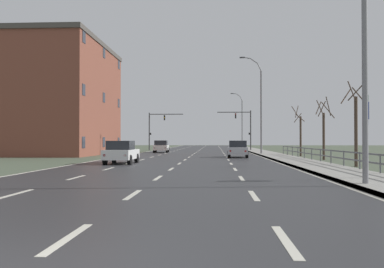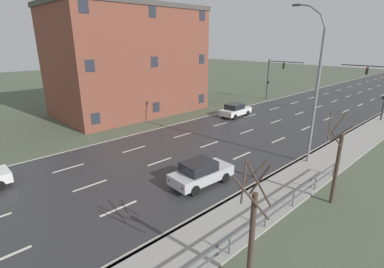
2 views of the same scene
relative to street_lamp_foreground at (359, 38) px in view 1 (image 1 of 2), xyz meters
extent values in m
cube|color=#4C5642|center=(-7.40, 37.91, -5.23)|extent=(160.00, 160.00, 0.12)
cube|color=#303033|center=(-7.40, 49.91, -5.16)|extent=(14.00, 120.00, 0.02)
cube|color=beige|center=(-10.90, -2.69, -5.15)|extent=(0.16, 2.20, 0.01)
cube|color=beige|center=(-10.90, 2.71, -5.15)|extent=(0.16, 2.20, 0.01)
cube|color=beige|center=(-10.90, 8.11, -5.15)|extent=(0.16, 2.20, 0.01)
cube|color=beige|center=(-10.90, 13.51, -5.15)|extent=(0.16, 2.20, 0.01)
cube|color=beige|center=(-10.90, 18.91, -5.15)|extent=(0.16, 2.20, 0.01)
cube|color=beige|center=(-10.90, 24.31, -5.15)|extent=(0.16, 2.20, 0.01)
cube|color=beige|center=(-10.90, 29.71, -5.15)|extent=(0.16, 2.20, 0.01)
cube|color=beige|center=(-10.90, 35.11, -5.15)|extent=(0.16, 2.20, 0.01)
cube|color=beige|center=(-10.90, 40.51, -5.15)|extent=(0.16, 2.20, 0.01)
cube|color=beige|center=(-10.90, 45.91, -5.15)|extent=(0.16, 2.20, 0.01)
cube|color=beige|center=(-10.90, 51.31, -5.15)|extent=(0.16, 2.20, 0.01)
cube|color=beige|center=(-10.90, 56.71, -5.15)|extent=(0.16, 2.20, 0.01)
cube|color=beige|center=(-10.90, 62.11, -5.15)|extent=(0.16, 2.20, 0.01)
cube|color=beige|center=(-10.90, 67.51, -5.15)|extent=(0.16, 2.20, 0.01)
cube|color=beige|center=(-10.90, 72.91, -5.15)|extent=(0.16, 2.20, 0.01)
cube|color=beige|center=(-10.90, 78.31, -5.15)|extent=(0.16, 2.20, 0.01)
cube|color=beige|center=(-10.90, 83.71, -5.15)|extent=(0.16, 2.20, 0.01)
cube|color=beige|center=(-10.90, 89.11, -5.15)|extent=(0.16, 2.20, 0.01)
cube|color=beige|center=(-10.90, 94.51, -5.15)|extent=(0.16, 2.20, 0.01)
cube|color=beige|center=(-10.90, 99.91, -5.15)|extent=(0.16, 2.20, 0.01)
cube|color=beige|center=(-10.90, 105.31, -5.15)|extent=(0.16, 2.20, 0.01)
cube|color=beige|center=(-7.40, -8.09, -5.15)|extent=(0.16, 2.20, 0.01)
cube|color=beige|center=(-7.40, -2.69, -5.15)|extent=(0.16, 2.20, 0.01)
cube|color=beige|center=(-7.40, 2.71, -5.15)|extent=(0.16, 2.20, 0.01)
cube|color=beige|center=(-7.40, 8.11, -5.15)|extent=(0.16, 2.20, 0.01)
cube|color=beige|center=(-7.40, 13.51, -5.15)|extent=(0.16, 2.20, 0.01)
cube|color=beige|center=(-7.40, 18.91, -5.15)|extent=(0.16, 2.20, 0.01)
cube|color=beige|center=(-7.40, 24.31, -5.15)|extent=(0.16, 2.20, 0.01)
cube|color=beige|center=(-7.40, 29.71, -5.15)|extent=(0.16, 2.20, 0.01)
cube|color=beige|center=(-7.40, 35.11, -5.15)|extent=(0.16, 2.20, 0.01)
cube|color=beige|center=(-7.40, 40.51, -5.15)|extent=(0.16, 2.20, 0.01)
cube|color=beige|center=(-7.40, 45.91, -5.15)|extent=(0.16, 2.20, 0.01)
cube|color=beige|center=(-7.40, 51.31, -5.15)|extent=(0.16, 2.20, 0.01)
cube|color=beige|center=(-7.40, 56.71, -5.15)|extent=(0.16, 2.20, 0.01)
cube|color=beige|center=(-7.40, 62.11, -5.15)|extent=(0.16, 2.20, 0.01)
cube|color=beige|center=(-7.40, 67.51, -5.15)|extent=(0.16, 2.20, 0.01)
cube|color=beige|center=(-7.40, 72.91, -5.15)|extent=(0.16, 2.20, 0.01)
cube|color=beige|center=(-7.40, 78.31, -5.15)|extent=(0.16, 2.20, 0.01)
cube|color=beige|center=(-7.40, 83.71, -5.15)|extent=(0.16, 2.20, 0.01)
cube|color=beige|center=(-7.40, 89.11, -5.15)|extent=(0.16, 2.20, 0.01)
cube|color=beige|center=(-7.40, 94.51, -5.15)|extent=(0.16, 2.20, 0.01)
cube|color=beige|center=(-7.40, 99.91, -5.15)|extent=(0.16, 2.20, 0.01)
cube|color=beige|center=(-7.40, 105.31, -5.15)|extent=(0.16, 2.20, 0.01)
cube|color=beige|center=(-3.90, -8.09, -5.15)|extent=(0.16, 2.20, 0.01)
cube|color=beige|center=(-3.90, -2.69, -5.15)|extent=(0.16, 2.20, 0.01)
cube|color=beige|center=(-3.90, 2.71, -5.15)|extent=(0.16, 2.20, 0.01)
cube|color=beige|center=(-3.90, 8.11, -5.15)|extent=(0.16, 2.20, 0.01)
cube|color=beige|center=(-3.90, 13.51, -5.15)|extent=(0.16, 2.20, 0.01)
cube|color=beige|center=(-3.90, 18.91, -5.15)|extent=(0.16, 2.20, 0.01)
cube|color=beige|center=(-3.90, 24.31, -5.15)|extent=(0.16, 2.20, 0.01)
cube|color=beige|center=(-3.90, 29.71, -5.15)|extent=(0.16, 2.20, 0.01)
cube|color=beige|center=(-3.90, 35.11, -5.15)|extent=(0.16, 2.20, 0.01)
cube|color=beige|center=(-3.90, 40.51, -5.15)|extent=(0.16, 2.20, 0.01)
cube|color=beige|center=(-3.90, 45.91, -5.15)|extent=(0.16, 2.20, 0.01)
cube|color=beige|center=(-3.90, 51.31, -5.15)|extent=(0.16, 2.20, 0.01)
cube|color=beige|center=(-3.90, 56.71, -5.15)|extent=(0.16, 2.20, 0.01)
cube|color=beige|center=(-3.90, 62.11, -5.15)|extent=(0.16, 2.20, 0.01)
cube|color=beige|center=(-3.90, 67.51, -5.15)|extent=(0.16, 2.20, 0.01)
cube|color=beige|center=(-3.90, 72.91, -5.15)|extent=(0.16, 2.20, 0.01)
cube|color=beige|center=(-3.90, 78.31, -5.15)|extent=(0.16, 2.20, 0.01)
cube|color=beige|center=(-3.90, 83.71, -5.15)|extent=(0.16, 2.20, 0.01)
cube|color=beige|center=(-3.90, 89.11, -5.15)|extent=(0.16, 2.20, 0.01)
cube|color=beige|center=(-3.90, 94.51, -5.15)|extent=(0.16, 2.20, 0.01)
cube|color=beige|center=(-3.90, 99.91, -5.15)|extent=(0.16, 2.20, 0.01)
cube|color=beige|center=(-3.90, 105.31, -5.15)|extent=(0.16, 2.20, 0.01)
cube|color=beige|center=(-0.55, 49.91, -5.15)|extent=(0.16, 120.00, 0.01)
cube|color=beige|center=(-14.25, 49.91, -5.15)|extent=(0.16, 120.00, 0.01)
cube|color=gray|center=(1.10, 49.91, -5.11)|extent=(3.00, 120.00, 0.12)
cube|color=slate|center=(-0.32, 49.91, -5.11)|extent=(0.16, 120.00, 0.12)
cube|color=#515459|center=(2.45, 12.49, -4.22)|extent=(0.06, 37.24, 0.08)
cube|color=#515459|center=(2.45, 12.49, -4.62)|extent=(0.06, 37.24, 0.08)
cylinder|color=#515459|center=(2.45, 4.51, -4.67)|extent=(0.07, 0.07, 1.00)
cylinder|color=#515459|center=(2.45, 7.17, -4.67)|extent=(0.07, 0.07, 1.00)
cylinder|color=#515459|center=(2.45, 9.83, -4.67)|extent=(0.07, 0.07, 1.00)
cylinder|color=#515459|center=(2.45, 12.49, -4.67)|extent=(0.07, 0.07, 1.00)
cylinder|color=#515459|center=(2.45, 15.15, -4.67)|extent=(0.07, 0.07, 1.00)
cylinder|color=#515459|center=(2.45, 17.81, -4.67)|extent=(0.07, 0.07, 1.00)
cylinder|color=#515459|center=(2.45, 20.47, -4.67)|extent=(0.07, 0.07, 1.00)
cylinder|color=#515459|center=(2.45, 23.13, -4.67)|extent=(0.07, 0.07, 1.00)
cylinder|color=#515459|center=(2.45, 25.79, -4.67)|extent=(0.07, 0.07, 1.00)
cylinder|color=#515459|center=(2.45, 28.45, -4.67)|extent=(0.07, 0.07, 1.00)
cylinder|color=#515459|center=(2.45, 31.11, -4.67)|extent=(0.07, 0.07, 1.00)
cylinder|color=slate|center=(0.20, 0.00, -0.79)|extent=(0.20, 0.20, 8.75)
cylinder|color=slate|center=(0.20, 32.17, -0.49)|extent=(0.20, 0.20, 9.35)
cylinder|color=slate|center=(0.00, 32.17, 4.62)|extent=(0.50, 0.11, 0.91)
cylinder|color=slate|center=(-0.59, 32.17, 5.32)|extent=(0.84, 0.11, 0.64)
cylinder|color=slate|center=(-1.45, 32.17, 5.68)|extent=(0.96, 0.11, 0.27)
cube|color=#333335|center=(-1.92, 32.17, 5.71)|extent=(0.56, 0.24, 0.12)
cylinder|color=slate|center=(0.20, 64.34, -0.63)|extent=(0.20, 0.20, 9.08)
cylinder|color=slate|center=(0.02, 64.34, 4.29)|extent=(0.46, 0.11, 0.81)
cylinder|color=slate|center=(-0.51, 64.34, 4.92)|extent=(0.76, 0.11, 0.58)
cylinder|color=slate|center=(-1.27, 64.34, 5.23)|extent=(0.85, 0.11, 0.26)
cube|color=#333335|center=(-1.68, 64.34, 5.26)|extent=(0.56, 0.24, 0.12)
cylinder|color=slate|center=(1.00, 2.16, -3.46)|extent=(0.09, 0.09, 3.42)
cube|color=#146633|center=(0.98, 2.16, -1.90)|extent=(0.03, 0.56, 0.24)
cube|color=navy|center=(0.98, 2.16, -2.40)|extent=(0.03, 0.68, 0.68)
cube|color=white|center=(0.96, 2.16, -2.40)|extent=(0.01, 0.44, 0.22)
cube|color=navy|center=(0.98, 2.16, -2.87)|extent=(0.03, 0.52, 0.22)
cylinder|color=#38383A|center=(0.50, 49.31, -2.10)|extent=(0.18, 0.18, 6.14)
cylinder|color=#38383A|center=(-2.04, 49.31, 0.72)|extent=(5.08, 0.12, 0.12)
cube|color=black|center=(-1.79, 49.31, 0.17)|extent=(0.20, 0.28, 0.80)
sphere|color=red|center=(-1.79, 49.16, 0.43)|extent=(0.14, 0.14, 0.14)
sphere|color=#2D2D2D|center=(-1.79, 49.16, 0.17)|extent=(0.14, 0.14, 0.14)
sphere|color=#2D2D2D|center=(-1.79, 49.16, -0.09)|extent=(0.14, 0.14, 0.14)
cube|color=black|center=(0.28, 49.26, -2.57)|extent=(0.18, 0.12, 0.32)
cylinder|color=#38383A|center=(-15.30, 50.74, -2.19)|extent=(0.18, 0.18, 5.96)
cylinder|color=#38383A|center=(-12.62, 50.74, 0.54)|extent=(5.36, 0.12, 0.12)
cube|color=black|center=(-12.89, 50.74, -0.01)|extent=(0.20, 0.28, 0.80)
sphere|color=#2D2D2D|center=(-12.89, 50.59, 0.25)|extent=(0.14, 0.14, 0.14)
sphere|color=#F2AD19|center=(-12.89, 50.59, -0.01)|extent=(0.14, 0.14, 0.14)
sphere|color=#2D2D2D|center=(-12.89, 50.59, -0.27)|extent=(0.14, 0.14, 0.14)
cube|color=black|center=(-15.08, 50.69, -2.57)|extent=(0.18, 0.12, 0.32)
cube|color=silver|center=(-11.35, 13.42, -4.52)|extent=(1.78, 4.11, 0.64)
cube|color=black|center=(-11.35, 13.17, -3.90)|extent=(1.57, 2.01, 0.60)
cube|color=slate|center=(-11.36, 14.12, -3.92)|extent=(1.40, 0.09, 0.51)
cylinder|color=black|center=(-10.55, 14.69, -4.84)|extent=(0.22, 0.66, 0.66)
cylinder|color=black|center=(-12.17, 14.68, -4.84)|extent=(0.22, 0.66, 0.66)
cylinder|color=black|center=(-10.54, 12.15, -4.84)|extent=(0.22, 0.66, 0.66)
cylinder|color=black|center=(-12.16, 12.14, -4.84)|extent=(0.22, 0.66, 0.66)
cube|color=red|center=(-12.00, 11.38, -4.52)|extent=(0.16, 0.04, 0.14)
cube|color=red|center=(-10.68, 11.39, -4.52)|extent=(0.16, 0.04, 0.14)
cube|color=#B7B7BC|center=(-2.85, 24.15, -4.52)|extent=(1.98, 4.19, 0.64)
cube|color=black|center=(-2.86, 23.90, -3.90)|extent=(1.67, 2.08, 0.60)
cube|color=slate|center=(-2.81, 24.85, -3.92)|extent=(1.41, 0.16, 0.51)
cylinder|color=black|center=(-1.97, 25.37, -4.84)|extent=(0.26, 0.67, 0.66)
cylinder|color=black|center=(-3.59, 25.46, -4.84)|extent=(0.26, 0.67, 0.66)
cylinder|color=black|center=(-2.11, 22.83, -4.84)|extent=(0.26, 0.67, 0.66)
cylinder|color=black|center=(-3.73, 22.92, -4.84)|extent=(0.26, 0.67, 0.66)
cube|color=red|center=(-3.62, 22.16, -4.52)|extent=(0.16, 0.05, 0.14)
cube|color=red|center=(-2.30, 22.08, -4.52)|extent=(0.16, 0.05, 0.14)
cube|color=silver|center=(-11.90, 38.95, -4.52)|extent=(1.93, 4.17, 0.64)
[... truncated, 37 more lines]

